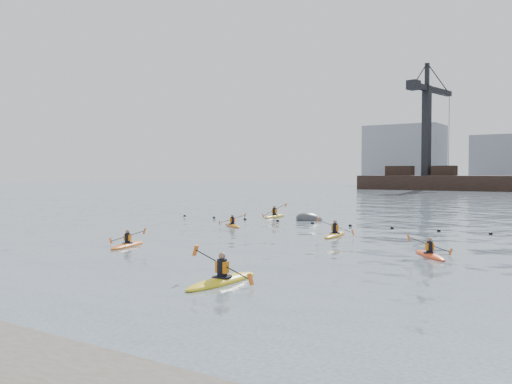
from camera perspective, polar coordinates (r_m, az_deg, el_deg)
ground at (r=18.08m, az=-13.69°, el=-9.67°), size 400.00×400.00×0.00m
float_line at (r=37.28m, az=12.08°, el=-3.60°), size 33.24×0.73×0.24m
kayaker_0 at (r=27.81m, az=-13.36°, el=-5.39°), size 1.97×2.99×1.06m
kayaker_1 at (r=18.20m, az=-3.59°, el=-9.19°), size 2.48×3.61×1.32m
kayaker_2 at (r=37.18m, az=-2.50°, el=-3.49°), size 2.63×2.21×0.99m
kayaker_3 at (r=31.72m, az=8.31°, el=-4.43°), size 2.27×3.38×1.19m
kayaker_4 at (r=24.99m, az=17.80°, el=-6.26°), size 2.30×2.71×1.10m
kayaker_5 at (r=44.99m, az=1.95°, el=-2.51°), size 2.35×3.40×1.36m
mooring_buoy at (r=42.04m, az=5.68°, el=-2.98°), size 2.63×2.71×1.58m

